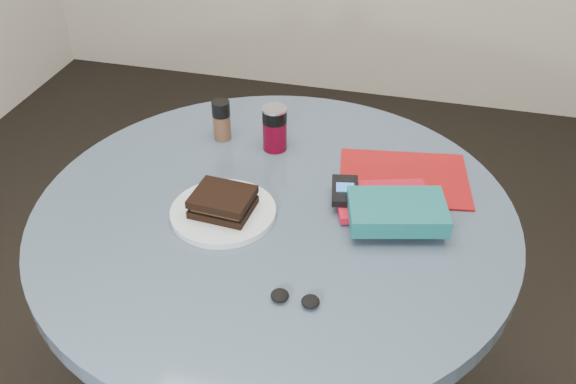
% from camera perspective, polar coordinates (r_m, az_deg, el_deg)
% --- Properties ---
extents(table, '(1.00, 1.00, 0.75)m').
position_cam_1_polar(table, '(1.43, -1.17, -6.71)').
color(table, black).
rests_on(table, ground).
extents(plate, '(0.23, 0.23, 0.01)m').
position_cam_1_polar(plate, '(1.31, -5.78, -1.81)').
color(plate, silver).
rests_on(plate, table).
extents(sandwich, '(0.13, 0.11, 0.04)m').
position_cam_1_polar(sandwich, '(1.30, -5.81, -0.88)').
color(sandwich, black).
rests_on(sandwich, plate).
extents(soda_can, '(0.07, 0.07, 0.11)m').
position_cam_1_polar(soda_can, '(1.49, -1.19, 5.68)').
color(soda_can, '#5A0418').
rests_on(soda_can, table).
extents(pepper_grinder, '(0.05, 0.05, 0.10)m').
position_cam_1_polar(pepper_grinder, '(1.54, -5.92, 6.38)').
color(pepper_grinder, '#4F3322').
rests_on(pepper_grinder, table).
extents(magazine, '(0.31, 0.25, 0.01)m').
position_cam_1_polar(magazine, '(1.44, 10.26, 1.22)').
color(magazine, maroon).
rests_on(magazine, table).
extents(red_book, '(0.22, 0.18, 0.02)m').
position_cam_1_polar(red_book, '(1.34, 8.45, -0.77)').
color(red_book, '#A80D21').
rests_on(red_book, magazine).
extents(novel, '(0.21, 0.17, 0.04)m').
position_cam_1_polar(novel, '(1.28, 9.69, -1.72)').
color(novel, '#115155').
rests_on(novel, red_book).
extents(mp3_player, '(0.07, 0.10, 0.02)m').
position_cam_1_polar(mp3_player, '(1.34, 5.09, 0.12)').
color(mp3_player, black).
rests_on(mp3_player, red_book).
extents(headphones, '(0.09, 0.03, 0.02)m').
position_cam_1_polar(headphones, '(1.12, 0.63, -9.45)').
color(headphones, black).
rests_on(headphones, table).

